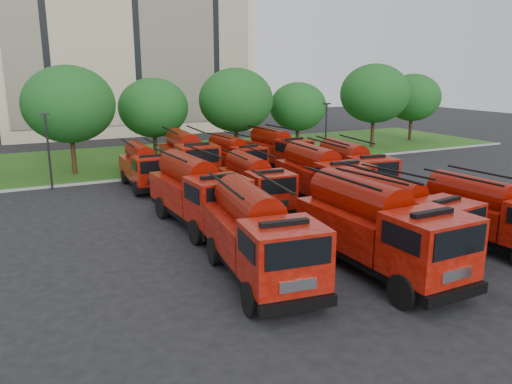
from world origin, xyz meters
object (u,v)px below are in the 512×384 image
fire_truck_4 (197,191)px  firefighter_2 (444,233)px  fire_truck_6 (321,176)px  fire_truck_10 (234,156)px  fire_truck_2 (399,214)px  fire_truck_8 (144,166)px  firefighter_0 (424,276)px  firefighter_5 (385,214)px  fire_truck_0 (258,236)px  fire_truck_3 (490,214)px  firefighter_3 (432,218)px  fire_truck_1 (377,228)px  fire_truck_11 (277,150)px  fire_truck_7 (352,169)px  fire_truck_5 (254,183)px  fire_truck_9 (188,156)px  firefighter_4 (251,263)px

fire_truck_4 → firefighter_2: size_ratio=5.03×
fire_truck_6 → fire_truck_10: 9.96m
fire_truck_2 → firefighter_2: 3.99m
fire_truck_6 → firefighter_2: fire_truck_6 is taller
fire_truck_8 → firefighter_2: size_ratio=4.11×
fire_truck_2 → fire_truck_6: size_ratio=0.94×
firefighter_0 → firefighter_5: firefighter_5 is taller
fire_truck_0 → firefighter_0: 6.79m
fire_truck_3 → firefighter_3: bearing=70.2°
fire_truck_1 → fire_truck_3: 6.40m
fire_truck_2 → firefighter_2: size_ratio=4.65×
fire_truck_11 → fire_truck_2: bearing=-106.4°
fire_truck_11 → firefighter_5: fire_truck_11 is taller
fire_truck_1 → fire_truck_11: bearing=70.7°
fire_truck_8 → fire_truck_7: bearing=-33.0°
firefighter_0 → fire_truck_3: bearing=-16.2°
firefighter_2 → firefighter_3: (1.40, 2.20, 0.00)m
fire_truck_1 → fire_truck_5: size_ratio=1.17×
fire_truck_4 → fire_truck_11: bearing=42.5°
fire_truck_9 → fire_truck_10: 3.65m
firefighter_0 → fire_truck_10: bearing=58.1°
fire_truck_10 → firefighter_3: (5.20, -14.90, -1.48)m
fire_truck_10 → firefighter_3: 15.85m
firefighter_5 → fire_truck_4: bearing=-20.7°
fire_truck_8 → fire_truck_10: bearing=6.9°
fire_truck_0 → fire_truck_1: size_ratio=0.98×
fire_truck_10 → fire_truck_11: 4.26m
fire_truck_0 → fire_truck_9: (3.35, 17.96, -0.01)m
fire_truck_0 → fire_truck_11: size_ratio=1.12×
fire_truck_2 → fire_truck_5: size_ratio=1.06×
fire_truck_0 → fire_truck_8: 17.14m
fire_truck_7 → fire_truck_8: fire_truck_7 is taller
firefighter_2 → firefighter_4: 10.39m
fire_truck_2 → fire_truck_10: fire_truck_2 is taller
fire_truck_0 → fire_truck_5: bearing=71.7°
firefighter_5 → fire_truck_11: bearing=-97.9°
fire_truck_5 → fire_truck_2: bearing=-67.6°
fire_truck_3 → fire_truck_8: fire_truck_3 is taller
firefighter_0 → firefighter_2: 5.94m
fire_truck_4 → firefighter_3: size_ratio=5.02×
fire_truck_4 → fire_truck_11: fire_truck_4 is taller
fire_truck_2 → firefighter_4: fire_truck_2 is taller
fire_truck_11 → firefighter_3: (1.01, -15.70, -1.59)m
fire_truck_5 → firefighter_5: fire_truck_5 is taller
fire_truck_3 → firefighter_4: size_ratio=4.43×
fire_truck_1 → fire_truck_6: fire_truck_1 is taller
fire_truck_3 → fire_truck_10: size_ratio=1.05×
fire_truck_4 → firefighter_0: size_ratio=4.53×
fire_truck_3 → fire_truck_7: size_ratio=0.93×
fire_truck_4 → firefighter_2: 12.63m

